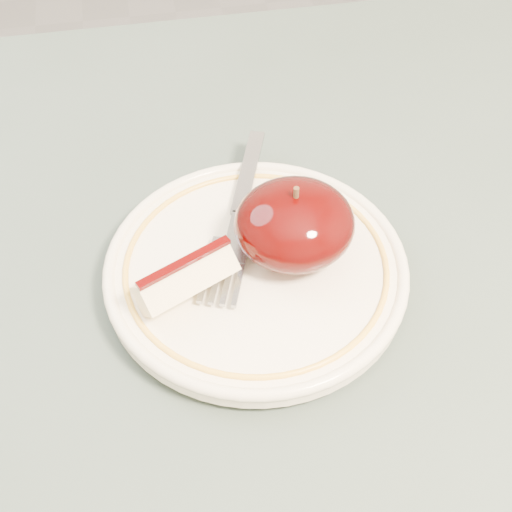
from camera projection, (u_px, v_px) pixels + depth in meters
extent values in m
cylinder|color=brown|center=(431.00, 255.00, 1.06)|extent=(0.05, 0.05, 0.71)
cube|color=#3C4A43|center=(165.00, 418.00, 0.47)|extent=(0.90, 0.90, 0.04)
cylinder|color=#F6EBCE|center=(256.00, 279.00, 0.52)|extent=(0.12, 0.12, 0.01)
cylinder|color=#F6EBCE|center=(256.00, 271.00, 0.51)|extent=(0.21, 0.21, 0.01)
torus|color=#F6EBCE|center=(256.00, 266.00, 0.51)|extent=(0.22, 0.22, 0.01)
torus|color=gold|center=(256.00, 265.00, 0.50)|extent=(0.19, 0.19, 0.00)
ellipsoid|color=black|center=(294.00, 224.00, 0.49)|extent=(0.09, 0.08, 0.05)
cylinder|color=#472D19|center=(296.00, 194.00, 0.47)|extent=(0.00, 0.00, 0.01)
cube|color=beige|center=(186.00, 278.00, 0.48)|extent=(0.08, 0.06, 0.03)
cube|color=#350101|center=(184.00, 262.00, 0.46)|extent=(0.07, 0.04, 0.00)
cube|color=gray|center=(248.00, 171.00, 0.56)|extent=(0.04, 0.09, 0.00)
cube|color=gray|center=(235.00, 226.00, 0.52)|extent=(0.02, 0.03, 0.00)
cube|color=gray|center=(229.00, 251.00, 0.51)|extent=(0.03, 0.03, 0.00)
cube|color=gray|center=(238.00, 285.00, 0.49)|extent=(0.02, 0.04, 0.00)
cube|color=gray|center=(227.00, 283.00, 0.49)|extent=(0.02, 0.04, 0.00)
cube|color=gray|center=(216.00, 282.00, 0.49)|extent=(0.02, 0.04, 0.00)
cube|color=gray|center=(205.00, 281.00, 0.49)|extent=(0.02, 0.04, 0.00)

